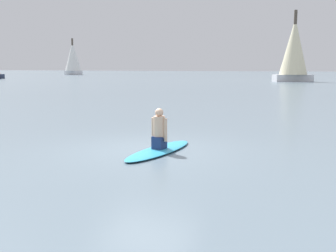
# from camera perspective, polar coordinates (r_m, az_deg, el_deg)

# --- Properties ---
(ground_plane) EXTENTS (400.00, 400.00, 0.00)m
(ground_plane) POSITION_cam_1_polar(r_m,az_deg,el_deg) (10.22, -3.26, -3.48)
(ground_plane) COLOR slate
(surfboard) EXTENTS (2.98, 1.05, 0.09)m
(surfboard) POSITION_cam_1_polar(r_m,az_deg,el_deg) (9.95, -1.27, -3.54)
(surfboard) COLOR #339EC6
(surfboard) RESTS_ON ground
(person_paddler) EXTENTS (0.36, 0.45, 1.02)m
(person_paddler) POSITION_cam_1_polar(r_m,az_deg,el_deg) (9.85, -1.28, -0.65)
(person_paddler) COLOR navy
(person_paddler) RESTS_ON surfboard
(sailboat_near_left) EXTENTS (5.59, 5.83, 10.30)m
(sailboat_near_left) POSITION_cam_1_polar(r_m,az_deg,el_deg) (61.22, 17.90, 10.66)
(sailboat_near_left) COLOR silver
(sailboat_near_left) RESTS_ON ground
(sailboat_far_left) EXTENTS (5.66, 6.53, 10.01)m
(sailboat_far_left) POSITION_cam_1_polar(r_m,az_deg,el_deg) (113.56, -13.70, 9.62)
(sailboat_far_left) COLOR silver
(sailboat_far_left) RESTS_ON ground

